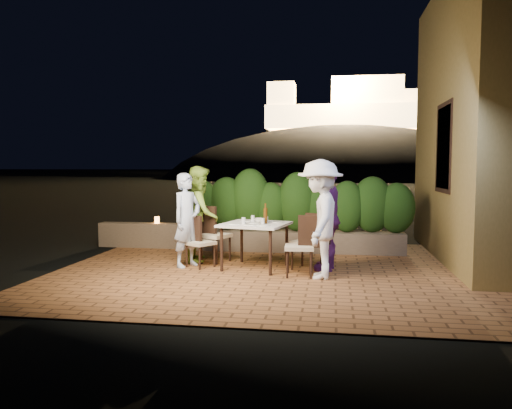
% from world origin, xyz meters
% --- Properties ---
extents(ground, '(400.00, 400.00, 0.00)m').
position_xyz_m(ground, '(0.00, 0.00, -0.02)').
color(ground, black).
rests_on(ground, ground).
extents(terrace_floor, '(7.00, 6.00, 0.15)m').
position_xyz_m(terrace_floor, '(0.00, 0.50, -0.07)').
color(terrace_floor, brown).
rests_on(terrace_floor, ground).
extents(building_wall, '(1.60, 5.00, 5.00)m').
position_xyz_m(building_wall, '(3.60, 2.00, 2.50)').
color(building_wall, olive).
rests_on(building_wall, ground).
extents(window_pane, '(0.08, 1.00, 1.40)m').
position_xyz_m(window_pane, '(2.82, 1.50, 2.00)').
color(window_pane, black).
rests_on(window_pane, building_wall).
extents(window_frame, '(0.06, 1.15, 1.55)m').
position_xyz_m(window_frame, '(2.81, 1.50, 2.00)').
color(window_frame, black).
rests_on(window_frame, building_wall).
extents(planter, '(4.20, 0.55, 0.40)m').
position_xyz_m(planter, '(0.20, 2.30, 0.20)').
color(planter, brown).
rests_on(planter, ground).
extents(hedge, '(4.00, 0.70, 1.10)m').
position_xyz_m(hedge, '(0.20, 2.30, 0.95)').
color(hedge, '#1A3B10').
rests_on(hedge, planter).
extents(parapet, '(2.20, 0.30, 0.50)m').
position_xyz_m(parapet, '(-2.80, 2.30, 0.25)').
color(parapet, brown).
rests_on(parapet, ground).
extents(hill, '(52.00, 40.00, 22.00)m').
position_xyz_m(hill, '(2.00, 60.00, -4.00)').
color(hill, black).
rests_on(hill, ground).
extents(fortress, '(26.00, 8.00, 8.00)m').
position_xyz_m(fortress, '(2.00, 60.00, 10.50)').
color(fortress, '#FFCC7A').
rests_on(fortress, hill).
extents(dining_table, '(1.19, 1.19, 0.75)m').
position_xyz_m(dining_table, '(-0.34, 0.53, 0.38)').
color(dining_table, white).
rests_on(dining_table, ground).
extents(plate_nw, '(0.20, 0.20, 0.01)m').
position_xyz_m(plate_nw, '(-0.65, 0.34, 0.76)').
color(plate_nw, white).
rests_on(plate_nw, dining_table).
extents(plate_sw, '(0.21, 0.21, 0.01)m').
position_xyz_m(plate_sw, '(-0.54, 0.81, 0.76)').
color(plate_sw, white).
rests_on(plate_sw, dining_table).
extents(plate_ne, '(0.21, 0.21, 0.01)m').
position_xyz_m(plate_ne, '(-0.16, 0.23, 0.76)').
color(plate_ne, white).
rests_on(plate_ne, dining_table).
extents(plate_se, '(0.20, 0.20, 0.01)m').
position_xyz_m(plate_se, '(0.02, 0.68, 0.76)').
color(plate_se, white).
rests_on(plate_se, dining_table).
extents(plate_centre, '(0.21, 0.21, 0.01)m').
position_xyz_m(plate_centre, '(-0.36, 0.54, 0.76)').
color(plate_centre, white).
rests_on(plate_centre, dining_table).
extents(plate_front, '(0.22, 0.22, 0.01)m').
position_xyz_m(plate_front, '(-0.36, 0.24, 0.76)').
color(plate_front, white).
rests_on(plate_front, dining_table).
extents(glass_nw, '(0.06, 0.06, 0.11)m').
position_xyz_m(glass_nw, '(-0.51, 0.38, 0.80)').
color(glass_nw, silver).
rests_on(glass_nw, dining_table).
extents(glass_sw, '(0.06, 0.06, 0.11)m').
position_xyz_m(glass_sw, '(-0.41, 0.76, 0.80)').
color(glass_sw, silver).
rests_on(glass_sw, dining_table).
extents(glass_ne, '(0.06, 0.06, 0.10)m').
position_xyz_m(glass_ne, '(-0.20, 0.42, 0.80)').
color(glass_ne, silver).
rests_on(glass_ne, dining_table).
extents(glass_se, '(0.06, 0.06, 0.10)m').
position_xyz_m(glass_se, '(-0.17, 0.69, 0.80)').
color(glass_se, silver).
rests_on(glass_se, dining_table).
extents(beer_bottle, '(0.06, 0.06, 0.33)m').
position_xyz_m(beer_bottle, '(-0.17, 0.53, 0.91)').
color(beer_bottle, '#4D2C0C').
rests_on(beer_bottle, dining_table).
extents(bowl, '(0.23, 0.23, 0.05)m').
position_xyz_m(bowl, '(-0.33, 0.84, 0.77)').
color(bowl, white).
rests_on(bowl, dining_table).
extents(chair_left_front, '(0.55, 0.55, 0.86)m').
position_xyz_m(chair_left_front, '(-1.25, 0.48, 0.43)').
color(chair_left_front, black).
rests_on(chair_left_front, ground).
extents(chair_left_back, '(0.61, 0.61, 0.98)m').
position_xyz_m(chair_left_back, '(-1.13, 0.98, 0.49)').
color(chair_left_back, black).
rests_on(chair_left_back, ground).
extents(chair_right_front, '(0.46, 0.46, 0.94)m').
position_xyz_m(chair_right_front, '(0.42, 0.07, 0.47)').
color(chair_right_front, black).
rests_on(chair_right_front, ground).
extents(chair_right_back, '(0.57, 0.57, 0.93)m').
position_xyz_m(chair_right_back, '(0.51, 0.58, 0.46)').
color(chair_right_back, black).
rests_on(chair_right_back, ground).
extents(diner_blue, '(0.61, 0.68, 1.57)m').
position_xyz_m(diner_blue, '(-1.49, 0.50, 0.79)').
color(diner_blue, silver).
rests_on(diner_blue, ground).
extents(diner_green, '(0.78, 0.92, 1.69)m').
position_xyz_m(diner_green, '(-1.40, 1.03, 0.84)').
color(diner_green, '#8CBA3A').
rests_on(diner_green, ground).
extents(diner_white, '(0.69, 1.17, 1.79)m').
position_xyz_m(diner_white, '(0.73, -0.02, 0.89)').
color(diner_white, white).
rests_on(diner_white, ground).
extents(diner_purple, '(0.54, 1.04, 1.69)m').
position_xyz_m(diner_purple, '(0.84, 0.59, 0.85)').
color(diner_purple, '#6A2775').
rests_on(diner_purple, ground).
extents(parapet_lamp, '(0.10, 0.10, 0.14)m').
position_xyz_m(parapet_lamp, '(-2.68, 2.30, 0.57)').
color(parapet_lamp, orange).
rests_on(parapet_lamp, parapet).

